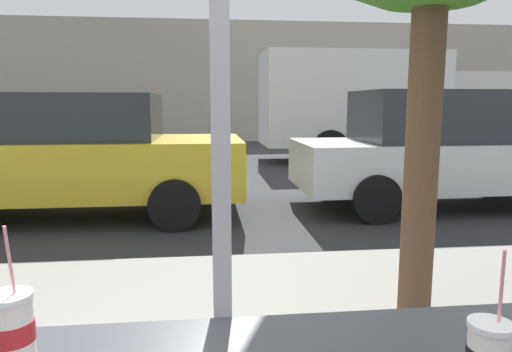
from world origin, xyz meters
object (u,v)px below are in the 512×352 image
(parked_car_yellow, at_px, (71,154))
(parked_car_white, at_px, (442,149))
(soda_cup_right, at_px, (11,331))
(box_truck, at_px, (376,102))

(parked_car_yellow, relative_size, parked_car_white, 1.05)
(soda_cup_right, bearing_deg, parked_car_white, 54.70)
(soda_cup_right, relative_size, box_truck, 0.05)
(soda_cup_right, bearing_deg, box_truck, 65.91)
(parked_car_yellow, distance_m, parked_car_white, 5.34)
(parked_car_yellow, distance_m, box_truck, 8.76)
(box_truck, bearing_deg, parked_car_yellow, -138.05)
(parked_car_yellow, height_order, parked_car_white, parked_car_white)
(parked_car_white, relative_size, box_truck, 0.68)
(box_truck, bearing_deg, soda_cup_right, -114.09)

